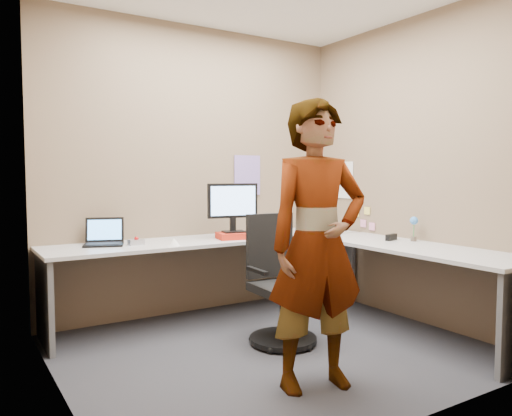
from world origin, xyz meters
TOP-DOWN VIEW (x-y plane):
  - ground at (0.00, 0.00)m, footprint 3.00×3.00m
  - wall_back at (0.00, 1.30)m, footprint 3.00×0.00m
  - wall_right at (1.50, 0.00)m, footprint 0.00×2.70m
  - wall_left at (-1.50, 0.00)m, footprint 0.00×2.70m
  - desk at (0.44, 0.39)m, footprint 2.98×2.58m
  - paper_ream at (0.15, 0.85)m, footprint 0.33×0.26m
  - monitor at (0.15, 0.87)m, footprint 0.46×0.17m
  - laptop at (-0.95, 1.09)m, footprint 0.38×0.35m
  - trackball_mouse at (-0.73, 0.95)m, footprint 0.12×0.08m
  - origami at (-0.48, 0.75)m, footprint 0.10×0.10m
  - stapler at (1.28, 0.03)m, footprint 0.16×0.08m
  - flower at (1.40, -0.11)m, footprint 0.07×0.07m
  - calendar_purple at (0.55, 1.29)m, footprint 0.30×0.01m
  - calendar_white at (1.49, 0.90)m, footprint 0.01×0.28m
  - sticky_note_a at (1.49, 0.55)m, footprint 0.01×0.07m
  - sticky_note_b at (1.49, 0.60)m, footprint 0.01×0.07m
  - sticky_note_c at (1.49, 0.48)m, footprint 0.01×0.07m
  - sticky_note_d at (1.49, 0.70)m, footprint 0.01×0.07m
  - office_chair at (0.14, 0.12)m, footprint 0.52×0.52m
  - person at (-0.13, -0.68)m, footprint 0.71×0.54m

SIDE VIEW (x-z plane):
  - ground at x=0.00m, z-range 0.00..0.00m
  - office_chair at x=0.14m, z-range -0.09..0.89m
  - desk at x=0.44m, z-range 0.22..0.95m
  - trackball_mouse at x=-0.73m, z-range 0.72..0.79m
  - stapler at x=1.28m, z-range 0.73..0.78m
  - paper_ream at x=0.15m, z-range 0.73..0.79m
  - origami at x=-0.48m, z-range 0.73..0.79m
  - laptop at x=-0.95m, z-range 0.68..0.90m
  - sticky_note_c at x=1.49m, z-range 0.76..0.84m
  - sticky_note_b at x=1.49m, z-range 0.78..0.86m
  - flower at x=1.40m, z-range 0.77..0.98m
  - person at x=-0.13m, z-range 0.00..1.77m
  - sticky_note_d at x=1.49m, z-range 0.88..0.96m
  - sticky_note_a at x=1.49m, z-range 0.91..0.99m
  - monitor at x=0.15m, z-range 0.83..1.27m
  - calendar_white at x=1.49m, z-range 1.06..1.44m
  - calendar_purple at x=0.55m, z-range 1.10..1.50m
  - wall_back at x=0.00m, z-range -0.15..2.85m
  - wall_right at x=1.50m, z-range 0.00..2.70m
  - wall_left at x=-1.50m, z-range 0.00..2.70m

